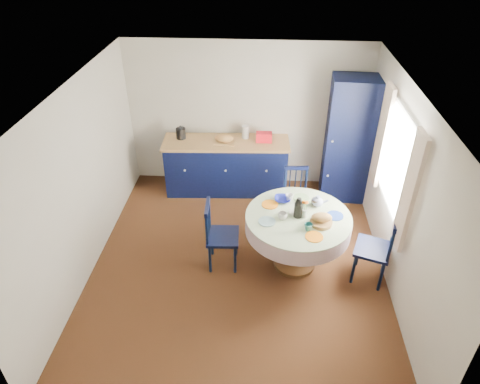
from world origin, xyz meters
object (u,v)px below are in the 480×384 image
(dining_table, at_px, (298,224))
(chair_right, at_px, (377,248))
(mug_b, at_px, (308,227))
(kitchen_counter, at_px, (226,165))
(pantry_cabinet, at_px, (349,141))
(mug_a, at_px, (283,216))
(chair_left, at_px, (220,235))
(chair_far, at_px, (295,196))
(mug_d, at_px, (289,198))
(cobalt_bowl, at_px, (283,199))
(mug_c, at_px, (316,202))

(dining_table, distance_m, chair_right, 1.05)
(chair_right, bearing_deg, mug_b, -65.71)
(kitchen_counter, height_order, mug_b, kitchen_counter)
(pantry_cabinet, relative_size, mug_a, 17.54)
(pantry_cabinet, relative_size, chair_left, 2.09)
(kitchen_counter, relative_size, dining_table, 1.54)
(chair_far, bearing_deg, chair_right, -54.56)
(chair_left, bearing_deg, mug_d, -69.54)
(pantry_cabinet, distance_m, cobalt_bowl, 1.83)
(chair_right, height_order, mug_d, chair_right)
(kitchen_counter, bearing_deg, cobalt_bowl, -61.96)
(mug_b, relative_size, mug_c, 0.75)
(pantry_cabinet, distance_m, dining_table, 2.03)
(mug_c, relative_size, mug_d, 1.27)
(chair_left, xyz_separation_m, mug_b, (1.14, -0.24, 0.38))
(mug_b, xyz_separation_m, mug_c, (0.14, 0.53, 0.01))
(dining_table, bearing_deg, mug_b, -70.86)
(cobalt_bowl, bearing_deg, mug_b, -63.46)
(pantry_cabinet, bearing_deg, mug_c, -108.88)
(chair_left, bearing_deg, pantry_cabinet, -48.32)
(chair_left, distance_m, mug_a, 0.91)
(cobalt_bowl, bearing_deg, chair_right, -23.68)
(mug_a, distance_m, mug_c, 0.55)
(chair_right, relative_size, mug_d, 9.70)
(kitchen_counter, xyz_separation_m, mug_a, (0.90, -1.93, 0.40))
(kitchen_counter, distance_m, chair_far, 1.41)
(chair_left, bearing_deg, chair_far, -47.20)
(mug_a, xyz_separation_m, mug_b, (0.31, -0.21, 0.00))
(dining_table, height_order, mug_b, dining_table)
(mug_c, distance_m, mug_d, 0.37)
(kitchen_counter, relative_size, mug_c, 15.70)
(kitchen_counter, relative_size, mug_b, 20.84)
(chair_right, bearing_deg, chair_left, -74.97)
(kitchen_counter, height_order, chair_left, kitchen_counter)
(chair_far, bearing_deg, dining_table, -94.59)
(mug_c, bearing_deg, dining_table, -133.40)
(kitchen_counter, xyz_separation_m, pantry_cabinet, (1.99, -0.05, 0.56))
(pantry_cabinet, bearing_deg, cobalt_bowl, -122.96)
(kitchen_counter, xyz_separation_m, mug_b, (1.22, -2.13, 0.40))
(kitchen_counter, xyz_separation_m, mug_d, (1.00, -1.51, 0.41))
(kitchen_counter, distance_m, mug_c, 2.14)
(chair_far, height_order, mug_c, mug_c)
(mug_b, relative_size, mug_d, 0.96)
(pantry_cabinet, distance_m, mug_d, 1.77)
(chair_left, relative_size, mug_c, 7.36)
(mug_a, height_order, mug_c, mug_c)
(mug_c, xyz_separation_m, mug_d, (-0.35, 0.10, -0.00))
(kitchen_counter, relative_size, mug_d, 19.97)
(mug_a, distance_m, mug_d, 0.43)
(mug_d, bearing_deg, mug_b, -71.21)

